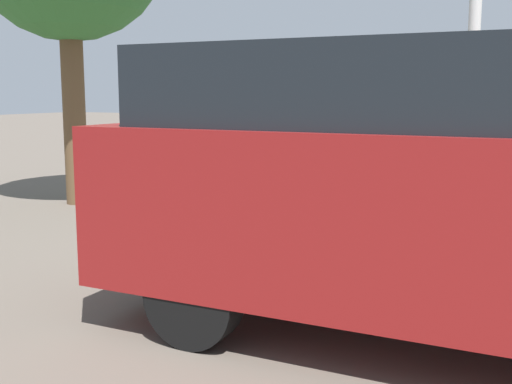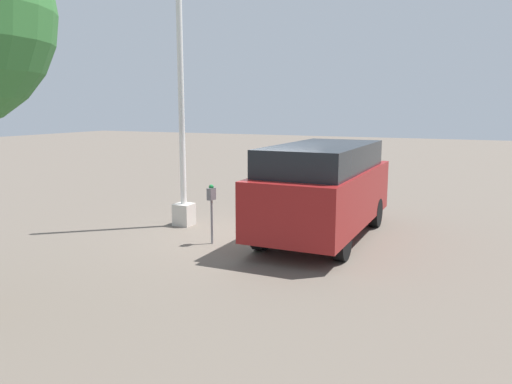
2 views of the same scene
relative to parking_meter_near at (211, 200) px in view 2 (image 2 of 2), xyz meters
name	(u,v)px [view 2 (image 2 of 2)]	position (x,y,z in m)	size (l,w,h in m)	color
ground_plane	(254,239)	(0.76, -0.66, -0.97)	(80.00, 80.00, 0.00)	#60564C
parking_meter_near	(211,200)	(0.00, 0.00, 0.00)	(0.21, 0.13, 1.31)	gray
lamp_post	(182,137)	(1.22, 1.51, 1.26)	(0.44, 0.44, 6.98)	beige
parked_van	(324,187)	(1.51, -2.05, 0.20)	(4.98, 1.98, 2.14)	maroon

